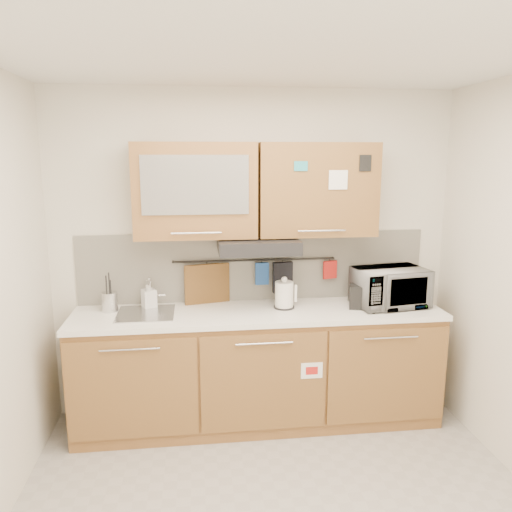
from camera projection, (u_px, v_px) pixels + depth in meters
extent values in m
plane|color=white|center=(291.00, 43.00, 2.32)|extent=(3.20, 3.20, 0.00)
plane|color=silver|center=(254.00, 254.00, 4.04)|extent=(3.20, 0.00, 3.20)
cube|color=brown|center=(258.00, 369.00, 3.92)|extent=(2.80, 0.60, 0.88)
cube|color=black|center=(258.00, 414.00, 4.00)|extent=(2.80, 0.54, 0.10)
cube|color=brown|center=(132.00, 390.00, 3.50)|extent=(0.91, 0.02, 0.74)
cylinder|color=silver|center=(130.00, 350.00, 3.42)|extent=(0.41, 0.01, 0.01)
cube|color=brown|center=(264.00, 383.00, 3.61)|extent=(0.91, 0.02, 0.74)
cylinder|color=silver|center=(264.00, 343.00, 3.53)|extent=(0.41, 0.01, 0.01)
cube|color=brown|center=(387.00, 376.00, 3.72)|extent=(0.91, 0.02, 0.74)
cylinder|color=silver|center=(391.00, 338.00, 3.64)|extent=(0.41, 0.01, 0.01)
cube|color=white|center=(259.00, 313.00, 3.82)|extent=(2.82, 0.62, 0.04)
cube|color=silver|center=(254.00, 266.00, 4.05)|extent=(2.80, 0.02, 0.56)
cube|color=brown|center=(195.00, 190.00, 3.71)|extent=(0.90, 0.35, 0.70)
cube|color=silver|center=(195.00, 185.00, 3.52)|extent=(0.76, 0.02, 0.42)
cube|color=brown|center=(316.00, 189.00, 3.82)|extent=(0.90, 0.35, 0.70)
cube|color=white|center=(338.00, 180.00, 3.64)|extent=(0.14, 0.00, 0.14)
cube|color=black|center=(258.00, 245.00, 3.77)|extent=(0.60, 0.46, 0.10)
cube|color=silver|center=(146.00, 315.00, 3.73)|extent=(0.42, 0.40, 0.03)
cylinder|color=silver|center=(150.00, 293.00, 3.86)|extent=(0.03, 0.03, 0.24)
cylinder|color=silver|center=(148.00, 283.00, 3.76)|extent=(0.02, 0.18, 0.02)
cylinder|color=black|center=(255.00, 260.00, 4.00)|extent=(1.30, 0.02, 0.02)
cylinder|color=silver|center=(110.00, 302.00, 3.79)|extent=(0.14, 0.14, 0.15)
cylinder|color=black|center=(107.00, 293.00, 3.78)|extent=(0.01, 0.01, 0.28)
cylinder|color=black|center=(111.00, 296.00, 3.76)|extent=(0.01, 0.01, 0.25)
cylinder|color=black|center=(110.00, 292.00, 3.79)|extent=(0.01, 0.01, 0.30)
cylinder|color=black|center=(107.00, 298.00, 3.76)|extent=(0.01, 0.01, 0.22)
cylinder|color=white|center=(284.00, 295.00, 3.87)|extent=(0.15, 0.15, 0.21)
sphere|color=white|center=(284.00, 280.00, 3.84)|extent=(0.05, 0.05, 0.05)
cube|color=white|center=(295.00, 293.00, 3.88)|extent=(0.02, 0.03, 0.13)
cylinder|color=black|center=(284.00, 307.00, 3.88)|extent=(0.16, 0.16, 0.01)
cube|color=black|center=(365.00, 297.00, 3.86)|extent=(0.27, 0.20, 0.18)
cube|color=black|center=(360.00, 286.00, 3.85)|extent=(0.09, 0.12, 0.01)
cube|color=black|center=(371.00, 287.00, 3.84)|extent=(0.09, 0.12, 0.01)
imported|color=#999999|center=(390.00, 287.00, 3.91)|extent=(0.59, 0.45, 0.30)
imported|color=#999999|center=(149.00, 294.00, 3.86)|extent=(0.13, 0.13, 0.22)
cube|color=brown|center=(207.00, 292.00, 3.99)|extent=(0.36, 0.11, 0.45)
cube|color=#1F4892|center=(262.00, 274.00, 4.02)|extent=(0.11, 0.03, 0.18)
cube|color=black|center=(283.00, 277.00, 4.04)|extent=(0.16, 0.07, 0.25)
cube|color=#B21C17|center=(330.00, 270.00, 4.08)|extent=(0.12, 0.05, 0.15)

